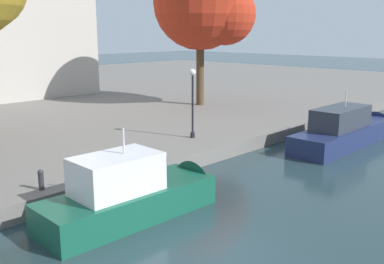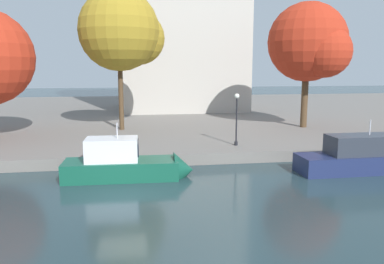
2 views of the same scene
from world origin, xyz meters
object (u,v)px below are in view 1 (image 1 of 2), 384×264
object	(u,v)px
mooring_bollard_1	(41,179)
tree_2	(203,5)
motor_yacht_2	(348,133)
motor_yacht_1	(140,196)
lamp_post	(193,97)

from	to	relation	value
mooring_bollard_1	tree_2	bearing A→B (deg)	25.84
motor_yacht_2	tree_2	size ratio (longest dim) A/B	0.89
tree_2	mooring_bollard_1	bearing A→B (deg)	-154.16
motor_yacht_1	tree_2	xyz separation A→B (m)	(17.36, 12.72, 8.19)
motor_yacht_2	tree_2	world-z (taller)	tree_2
motor_yacht_1	mooring_bollard_1	size ratio (longest dim) A/B	9.65
mooring_bollard_1	lamp_post	bearing A→B (deg)	9.89
motor_yacht_2	mooring_bollard_1	distance (m)	18.86
motor_yacht_1	motor_yacht_2	bearing A→B (deg)	-0.94
mooring_bollard_1	motor_yacht_1	bearing A→B (deg)	-53.84
motor_yacht_2	tree_2	xyz separation A→B (m)	(1.26, 13.48, 8.28)
motor_yacht_2	mooring_bollard_1	bearing A→B (deg)	167.64
motor_yacht_2	mooring_bollard_1	world-z (taller)	motor_yacht_2
lamp_post	tree_2	distance (m)	13.37
motor_yacht_1	lamp_post	world-z (taller)	lamp_post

